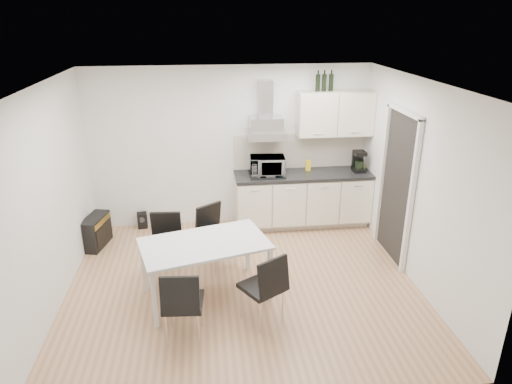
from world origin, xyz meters
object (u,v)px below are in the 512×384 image
at_px(dining_table, 205,248).
at_px(guitar_amp, 96,231).
at_px(chair_near_left, 183,303).
at_px(chair_near_right, 262,288).
at_px(floor_speaker, 142,220).
at_px(chair_far_left, 166,248).
at_px(chair_far_right, 217,237).
at_px(kitchenette, 305,177).

xyz_separation_m(dining_table, guitar_amp, (-1.63, 1.53, -0.43)).
bearing_deg(chair_near_left, chair_near_right, 17.52).
bearing_deg(floor_speaker, chair_near_right, -67.79).
relative_size(dining_table, chair_far_left, 1.90).
distance_m(chair_far_left, chair_near_left, 1.30).
relative_size(chair_far_right, floor_speaker, 3.36).
xyz_separation_m(chair_near_left, floor_speaker, (-0.77, 2.86, -0.31)).
xyz_separation_m(chair_far_right, floor_speaker, (-1.19, 1.37, -0.31)).
bearing_deg(kitchenette, chair_far_right, -140.97).
xyz_separation_m(chair_far_right, chair_near_right, (0.45, -1.29, 0.00)).
distance_m(guitar_amp, floor_speaker, 0.84).
xyz_separation_m(chair_near_right, floor_speaker, (-1.64, 2.66, -0.31)).
bearing_deg(chair_far_right, kitchenette, -175.53).
bearing_deg(chair_near_left, floor_speaker, 109.91).
relative_size(guitar_amp, floor_speaker, 2.36).
distance_m(chair_near_left, guitar_amp, 2.69).
distance_m(chair_near_left, floor_speaker, 2.98).
relative_size(kitchenette, chair_far_left, 2.86).
height_order(chair_near_left, floor_speaker, chair_near_left).
bearing_deg(kitchenette, floor_speaker, 176.47).
distance_m(chair_far_right, floor_speaker, 1.84).
bearing_deg(kitchenette, guitar_amp, -173.14).
relative_size(dining_table, guitar_amp, 2.71).
relative_size(kitchenette, chair_near_left, 2.86).
relative_size(kitchenette, guitar_amp, 4.08).
distance_m(dining_table, chair_near_left, 0.84).
bearing_deg(dining_table, chair_near_left, -122.74).
bearing_deg(kitchenette, chair_far_left, -146.78).
bearing_deg(chair_near_left, chair_far_right, 79.03).
distance_m(dining_table, floor_speaker, 2.39).
relative_size(dining_table, chair_far_right, 1.90).
bearing_deg(chair_far_left, chair_near_right, 140.49).
bearing_deg(guitar_amp, floor_speaker, 56.00).
bearing_deg(chair_near_left, chair_far_left, 106.79).
bearing_deg(guitar_amp, kitchenette, 20.58).
distance_m(kitchenette, chair_near_left, 3.33).
relative_size(dining_table, floor_speaker, 6.39).
distance_m(chair_far_left, floor_speaker, 1.70).
distance_m(chair_near_right, floor_speaker, 3.15).
height_order(guitar_amp, floor_speaker, guitar_amp).
relative_size(chair_far_left, floor_speaker, 3.36).
height_order(chair_far_left, floor_speaker, chair_far_left).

